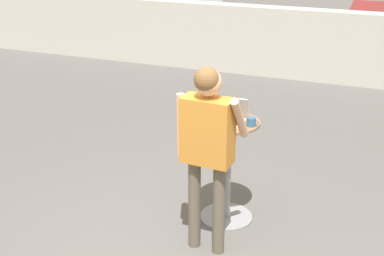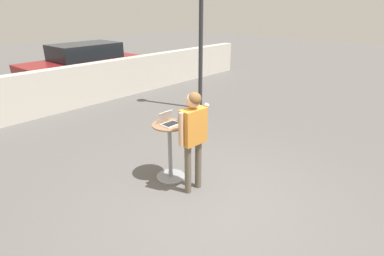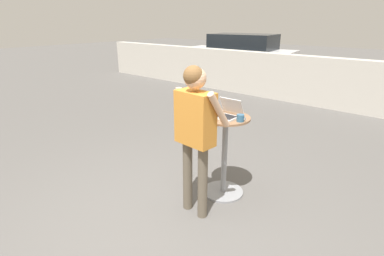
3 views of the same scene
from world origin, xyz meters
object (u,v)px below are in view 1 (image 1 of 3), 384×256
(cafe_table, at_px, (228,167))
(coffee_mug, at_px, (251,122))
(laptop, at_px, (230,116))
(standing_person, at_px, (207,137))

(cafe_table, relative_size, coffee_mug, 8.99)
(laptop, distance_m, coffee_mug, 0.23)
(standing_person, bearing_deg, laptop, 88.82)
(coffee_mug, bearing_deg, laptop, 165.46)
(cafe_table, distance_m, coffee_mug, 0.56)
(cafe_table, height_order, standing_person, standing_person)
(standing_person, bearing_deg, coffee_mug, 65.45)
(cafe_table, height_order, laptop, laptop)
(coffee_mug, distance_m, standing_person, 0.57)
(cafe_table, bearing_deg, laptop, 90.52)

